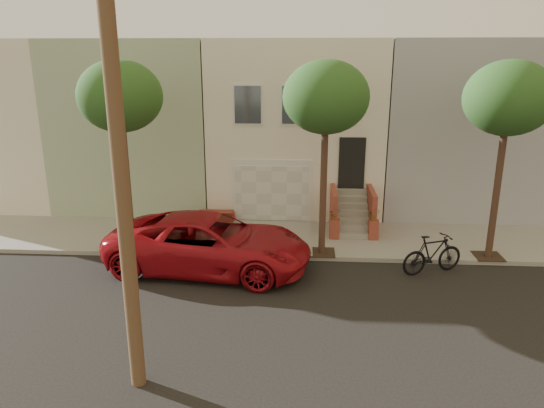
{
  "coord_description": "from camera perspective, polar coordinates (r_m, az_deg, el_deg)",
  "views": [
    {
      "loc": [
        0.33,
        -11.96,
        6.53
      ],
      "look_at": [
        -0.62,
        3.0,
        2.09
      ],
      "focal_mm": 33.17,
      "sensor_mm": 36.0,
      "label": 1
    }
  ],
  "objects": [
    {
      "name": "pickup_truck",
      "position": [
        15.91,
        -7.09,
        -4.44
      ],
      "size": [
        6.64,
        3.64,
        1.76
      ],
      "primitive_type": "imported",
      "rotation": [
        0.0,
        0.0,
        1.45
      ],
      "color": "#A31019",
      "rests_on": "ground"
    },
    {
      "name": "house_row",
      "position": [
        23.33,
        2.82,
        9.37
      ],
      "size": [
        33.1,
        11.7,
        7.0
      ],
      "color": "beige",
      "rests_on": "sidewalk"
    },
    {
      "name": "ground",
      "position": [
        13.63,
        1.83,
        -12.14
      ],
      "size": [
        90.0,
        90.0,
        0.0
      ],
      "primitive_type": "plane",
      "color": "black",
      "rests_on": "ground"
    },
    {
      "name": "motorcycle",
      "position": [
        16.39,
        17.76,
        -5.42
      ],
      "size": [
        2.17,
        1.35,
        1.27
      ],
      "primitive_type": "imported",
      "rotation": [
        0.0,
        0.0,
        1.96
      ],
      "color": "black",
      "rests_on": "ground"
    },
    {
      "name": "tree_mid",
      "position": [
        15.92,
        6.15,
        11.81
      ],
      "size": [
        2.7,
        2.57,
        6.3
      ],
      "color": "#2D2116",
      "rests_on": "sidewalk"
    },
    {
      "name": "tree_left",
      "position": [
        16.95,
        -16.86,
        11.5
      ],
      "size": [
        2.7,
        2.57,
        6.3
      ],
      "color": "#2D2116",
      "rests_on": "sidewalk"
    },
    {
      "name": "tree_right",
      "position": [
        17.07,
        25.27,
        10.68
      ],
      "size": [
        2.7,
        2.57,
        6.3
      ],
      "color": "#2D2116",
      "rests_on": "sidewalk"
    },
    {
      "name": "sidewalk",
      "position": [
        18.48,
        2.38,
        -3.97
      ],
      "size": [
        40.0,
        3.7,
        0.15
      ],
      "primitive_type": "cube",
      "color": "gray",
      "rests_on": "ground"
    }
  ]
}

